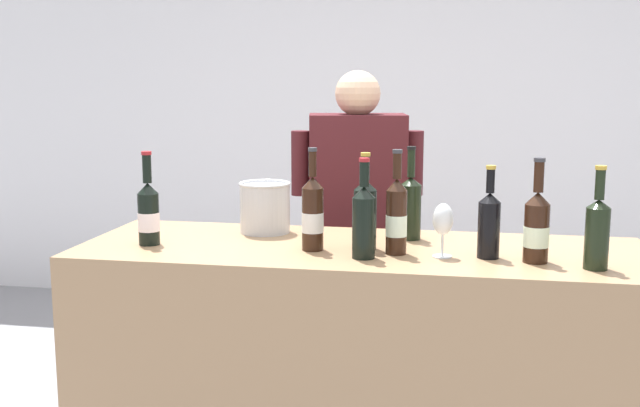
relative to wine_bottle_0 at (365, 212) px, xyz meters
name	(u,v)px	position (x,y,z in m)	size (l,w,h in m)	color
wall_back	(413,104)	(-0.02, 2.62, 0.28)	(8.00, 0.10, 2.80)	white
counter	(359,381)	(-0.02, 0.02, -0.63)	(1.98, 0.69, 0.99)	#9E7A56
wine_bottle_0	(365,212)	(0.00, 0.00, 0.00)	(0.08, 0.08, 0.33)	black
wine_bottle_1	(313,213)	(-0.17, -0.05, 0.00)	(0.08, 0.08, 0.35)	black
wine_bottle_2	(410,205)	(0.14, 0.19, 0.00)	(0.08, 0.08, 0.34)	black
wine_bottle_3	(489,223)	(0.42, -0.06, -0.01)	(0.07, 0.07, 0.31)	black
wine_bottle_4	(537,226)	(0.56, -0.09, -0.01)	(0.08, 0.08, 0.34)	black
wine_bottle_5	(364,219)	(0.01, -0.14, 0.00)	(0.08, 0.08, 0.33)	black
wine_bottle_6	(597,231)	(0.74, -0.15, -0.01)	(0.07, 0.07, 0.32)	black
wine_bottle_7	(148,212)	(-0.76, -0.07, -0.01)	(0.08, 0.08, 0.33)	black
wine_bottle_8	(396,216)	(0.11, -0.06, 0.00)	(0.07, 0.07, 0.35)	black
wine_glass	(443,221)	(0.27, -0.08, -0.01)	(0.07, 0.07, 0.18)	silver
ice_bucket	(265,207)	(-0.41, 0.21, -0.03)	(0.20, 0.20, 0.19)	silver
person_server	(356,258)	(-0.13, 0.73, -0.34)	(0.57, 0.31, 1.61)	black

